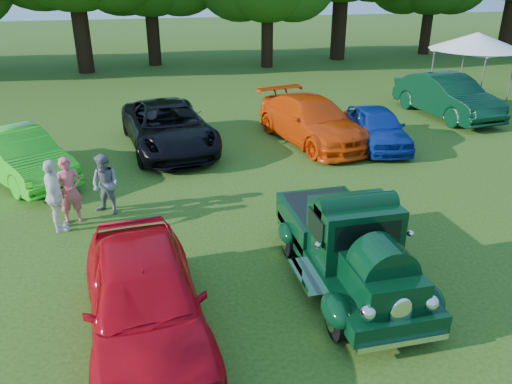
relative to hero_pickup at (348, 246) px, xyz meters
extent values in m
plane|color=#2A4B11|center=(-1.36, -0.01, -0.74)|extent=(120.00, 120.00, 0.00)
cylinder|color=black|center=(-0.76, -1.46, -0.40)|extent=(0.20, 0.68, 0.68)
cylinder|color=black|center=(0.76, -1.46, -0.40)|extent=(0.20, 0.68, 0.68)
cylinder|color=black|center=(-0.76, 1.16, -0.40)|extent=(0.20, 0.68, 0.68)
cylinder|color=black|center=(0.76, 1.16, -0.40)|extent=(0.20, 0.68, 0.68)
cube|color=black|center=(0.00, -0.08, -0.26)|extent=(1.58, 4.14, 0.31)
cube|color=black|center=(0.00, -1.33, 0.10)|extent=(1.01, 1.33, 0.57)
cube|color=black|center=(0.00, -0.20, 0.42)|extent=(1.44, 1.06, 1.10)
cube|color=black|center=(0.00, -0.71, 0.61)|extent=(1.20, 0.06, 0.48)
cube|color=black|center=(0.00, 1.18, -0.01)|extent=(1.58, 1.89, 0.53)
cube|color=black|center=(0.00, 1.18, 0.25)|extent=(1.36, 1.66, 0.05)
ellipsoid|color=black|center=(-0.79, -1.46, -0.23)|extent=(0.46, 0.79, 0.46)
ellipsoid|color=black|center=(0.79, -1.46, -0.23)|extent=(0.46, 0.79, 0.46)
ellipsoid|color=black|center=(-0.82, 1.16, -0.24)|extent=(0.35, 0.66, 0.39)
ellipsoid|color=black|center=(0.82, 1.16, -0.24)|extent=(0.35, 0.66, 0.39)
ellipsoid|color=white|center=(0.00, -2.02, -0.01)|extent=(0.37, 0.11, 0.55)
sphere|color=white|center=(-0.52, -1.95, 0.05)|extent=(0.26, 0.26, 0.26)
sphere|color=white|center=(0.52, -1.95, 0.05)|extent=(0.26, 0.26, 0.26)
cube|color=white|center=(0.00, -2.15, -0.43)|extent=(1.49, 0.10, 0.10)
cube|color=white|center=(0.00, 2.13, -0.37)|extent=(1.49, 0.10, 0.10)
imported|color=red|center=(-3.72, -0.76, 0.01)|extent=(2.12, 4.56, 1.51)
imported|color=#2BD71C|center=(-6.90, 6.83, -0.04)|extent=(3.62, 4.40, 1.41)
imported|color=black|center=(-2.67, 8.61, 0.01)|extent=(3.14, 5.68, 1.51)
imported|color=#E64008|center=(2.16, 8.23, 0.01)|extent=(3.11, 5.49, 1.50)
imported|color=navy|center=(4.13, 7.29, -0.10)|extent=(2.07, 3.98, 1.29)
imported|color=black|center=(8.51, 10.09, 0.09)|extent=(2.25, 5.17, 1.65)
imported|color=#E45E68|center=(-5.26, 3.78, 0.05)|extent=(0.65, 0.50, 1.59)
imported|color=gray|center=(-4.48, 4.06, 0.00)|extent=(0.92, 0.87, 1.49)
imported|color=white|center=(-5.54, 3.40, 0.10)|extent=(0.57, 1.04, 1.69)
cube|color=white|center=(11.12, 12.36, 1.47)|extent=(3.58, 3.58, 0.11)
cone|color=white|center=(11.12, 12.36, 1.88)|extent=(5.25, 5.25, 0.72)
cylinder|color=slate|center=(10.50, 10.74, 0.34)|extent=(0.05, 0.05, 2.17)
cylinder|color=slate|center=(9.50, 12.97, 0.34)|extent=(0.05, 0.05, 2.17)
cylinder|color=slate|center=(12.73, 11.74, 0.34)|extent=(0.05, 0.05, 2.17)
cylinder|color=slate|center=(11.73, 13.97, 0.34)|extent=(0.05, 0.05, 2.17)
cylinder|color=black|center=(-6.34, 23.51, 1.53)|extent=(0.91, 0.91, 4.54)
cylinder|color=black|center=(-2.30, 25.20, 1.22)|extent=(0.79, 0.79, 3.93)
cylinder|color=black|center=(4.36, 22.88, 1.04)|extent=(0.71, 0.71, 3.56)
cylinder|color=black|center=(9.70, 24.73, 1.70)|extent=(0.98, 0.98, 4.88)
cylinder|color=black|center=(16.57, 25.49, 1.07)|extent=(0.72, 0.72, 3.61)
cylinder|color=black|center=(21.94, 23.92, 1.70)|extent=(0.97, 0.97, 4.87)
camera|label=1|loc=(-3.50, -7.41, 4.65)|focal=35.00mm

